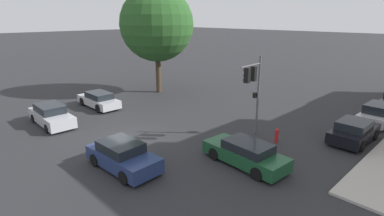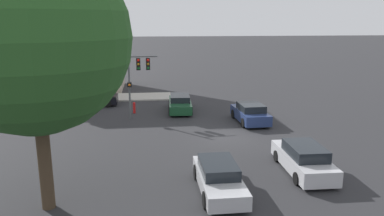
% 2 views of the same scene
% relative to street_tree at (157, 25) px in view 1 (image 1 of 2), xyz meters
% --- Properties ---
extents(ground_plane, '(300.00, 300.00, 0.00)m').
position_rel_street_tree_xyz_m(ground_plane, '(8.36, -9.21, -6.76)').
color(ground_plane, '#28282B').
extents(street_tree, '(7.20, 7.20, 10.38)m').
position_rel_street_tree_xyz_m(street_tree, '(0.00, 0.00, 0.00)').
color(street_tree, '#423323').
rests_on(street_tree, ground_plane).
extents(traffic_signal, '(0.66, 2.33, 5.23)m').
position_rel_street_tree_xyz_m(traffic_signal, '(13.75, -3.40, -3.12)').
color(traffic_signal, '#515456').
rests_on(traffic_signal, ground_plane).
extents(crossing_car_0, '(4.75, 2.09, 1.32)m').
position_rel_street_tree_xyz_m(crossing_car_0, '(15.79, -6.72, -6.12)').
color(crossing_car_0, '#194728').
rests_on(crossing_car_0, ground_plane).
extents(crossing_car_1, '(4.32, 2.11, 1.43)m').
position_rel_street_tree_xyz_m(crossing_car_1, '(11.62, -11.55, -6.08)').
color(crossing_car_1, navy).
rests_on(crossing_car_1, ground_plane).
extents(crossing_car_2, '(4.76, 1.96, 1.46)m').
position_rel_street_tree_xyz_m(crossing_car_2, '(2.26, -11.67, -6.08)').
color(crossing_car_2, '#B7B7BC').
rests_on(crossing_car_2, ground_plane).
extents(crossing_car_3, '(4.63, 1.84, 1.33)m').
position_rel_street_tree_xyz_m(crossing_car_3, '(0.66, -7.10, -6.12)').
color(crossing_car_3, '#B7B7BC').
rests_on(crossing_car_3, ground_plane).
extents(parked_car_0, '(2.01, 4.06, 1.39)m').
position_rel_street_tree_xyz_m(parked_car_0, '(18.70, 0.61, -6.10)').
color(parked_car_0, black).
rests_on(parked_car_0, ground_plane).
extents(parked_car_1, '(2.04, 4.46, 1.45)m').
position_rel_street_tree_xyz_m(parked_car_1, '(18.77, 5.66, -6.09)').
color(parked_car_1, '#B7B7BC').
rests_on(parked_car_1, ground_plane).
extents(fire_hydrant, '(0.22, 0.22, 0.92)m').
position_rel_street_tree_xyz_m(fire_hydrant, '(15.43, -2.95, -6.28)').
color(fire_hydrant, red).
rests_on(fire_hydrant, ground_plane).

